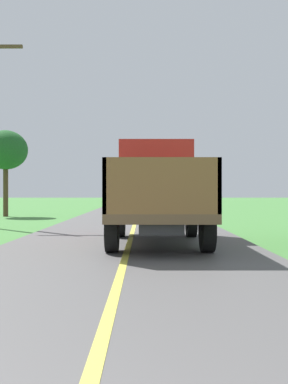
{
  "coord_description": "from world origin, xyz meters",
  "views": [
    {
      "loc": [
        0.38,
        -0.36,
        1.42
      ],
      "look_at": [
        0.32,
        13.77,
        1.4
      ],
      "focal_mm": 42.57,
      "sensor_mm": 36.0,
      "label": 1
    }
  ],
  "objects": [
    {
      "name": "banana_truck_near",
      "position": [
        0.73,
        12.18,
        1.47
      ],
      "size": [
        2.38,
        5.82,
        2.8
      ],
      "color": "#2D2D30",
      "rests_on": "road_surface"
    },
    {
      "name": "roadside_tree_far_left",
      "position": [
        -7.42,
        25.26,
        3.72
      ],
      "size": [
        2.46,
        2.46,
        4.86
      ],
      "color": "#4C3823",
      "rests_on": "ground"
    }
  ]
}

